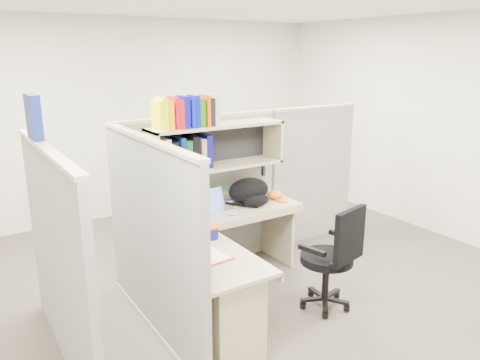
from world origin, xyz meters
TOP-DOWN VIEW (x-y plane):
  - ground at (0.00, 0.00)m, footprint 6.00×6.00m
  - room_shell at (0.00, 0.00)m, footprint 6.00×6.00m
  - cubicle at (-0.37, 0.45)m, footprint 3.79×1.84m
  - desk at (-0.41, -0.29)m, footprint 1.74×1.75m
  - laptop at (0.01, 0.54)m, footprint 0.32×0.32m
  - backpack at (0.41, 0.53)m, footprint 0.53×0.47m
  - orange_cap at (0.72, 0.55)m, footprint 0.20×0.22m
  - snack_canister at (-0.39, -0.05)m, footprint 0.12×0.12m
  - tissue_box at (-0.77, -0.40)m, footprint 0.11×0.11m
  - mouse at (0.07, 0.35)m, footprint 0.09×0.06m
  - paper_cup at (0.01, 0.75)m, footprint 0.08×0.08m
  - book_stack at (0.18, 0.81)m, footprint 0.20×0.26m
  - loose_paper at (-0.58, -0.33)m, footprint 0.26×0.33m
  - task_chair at (0.55, -0.50)m, footprint 0.55×0.51m

SIDE VIEW (x-z plane):
  - ground at x=0.00m, z-range 0.00..0.00m
  - task_chair at x=0.55m, z-range -0.14..0.84m
  - desk at x=-0.41m, z-range 0.07..0.80m
  - loose_paper at x=-0.58m, z-range 0.73..0.73m
  - mouse at x=0.07m, z-range 0.73..0.76m
  - orange_cap at x=0.72m, z-range 0.73..0.82m
  - paper_cup at x=0.01m, z-range 0.73..0.84m
  - snack_canister at x=-0.39m, z-range 0.73..0.85m
  - book_stack at x=0.18m, z-range 0.73..0.85m
  - tissue_box at x=-0.77m, z-range 0.73..0.90m
  - laptop at x=0.01m, z-range 0.73..0.94m
  - backpack at x=0.41m, z-range 0.73..0.99m
  - cubicle at x=-0.37m, z-range -0.07..1.88m
  - room_shell at x=0.00m, z-range -1.38..4.62m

